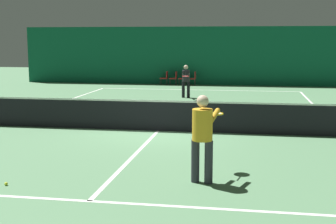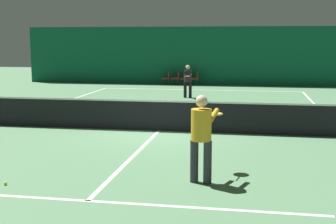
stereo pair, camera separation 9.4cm
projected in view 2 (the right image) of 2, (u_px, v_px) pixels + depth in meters
name	position (u px, v px, depth m)	size (l,w,h in m)	color
ground_plane	(159.00, 131.00, 14.39)	(60.00, 60.00, 0.00)	#56845B
backdrop_curtain	(206.00, 56.00, 28.63)	(23.00, 0.12, 3.56)	#0F5138
court_line_baseline_far	(200.00, 90.00, 25.96)	(11.00, 0.10, 0.00)	white
court_line_service_far	(187.00, 103.00, 20.61)	(8.25, 0.10, 0.00)	white
court_line_service_near	(88.00, 201.00, 8.16)	(8.25, 0.10, 0.00)	white
court_line_centre	(159.00, 131.00, 14.39)	(0.10, 12.80, 0.00)	white
tennis_net	(159.00, 115.00, 14.31)	(12.00, 0.10, 1.07)	black
player_near	(202.00, 132.00, 9.08)	(0.62, 1.42, 1.74)	#2D2D38
player_far	(188.00, 79.00, 22.38)	(0.50, 1.34, 1.57)	black
courtside_chair_0	(167.00, 77.00, 28.70)	(0.44, 0.44, 0.84)	#2D2D2D
courtside_chair_1	(177.00, 77.00, 28.60)	(0.44, 0.44, 0.84)	#2D2D2D
courtside_chair_2	(186.00, 77.00, 28.50)	(0.44, 0.44, 0.84)	#2D2D2D
courtside_chair_3	(195.00, 78.00, 28.40)	(0.44, 0.44, 0.84)	#2D2D2D
tennis_ball	(5.00, 183.00, 9.05)	(0.07, 0.07, 0.07)	#D1DB33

